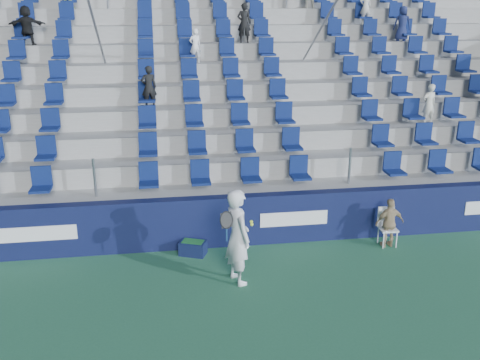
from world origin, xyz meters
name	(u,v)px	position (x,y,z in m)	size (l,w,h in m)	color
ground	(252,319)	(0.00, 0.00, 0.00)	(70.00, 70.00, 0.00)	#2D6A48
sponsor_wall	(229,221)	(0.00, 3.15, 0.60)	(24.00, 0.32, 1.20)	#11163E
grandstand	(208,113)	(0.00, 8.24, 2.13)	(24.00, 8.17, 6.63)	#9F9F9A
tennis_player	(238,237)	(-0.06, 1.40, 0.99)	(0.75, 0.84, 1.98)	silver
line_judge_chair	(387,223)	(3.64, 2.64, 0.51)	(0.41, 0.42, 0.90)	white
line_judge	(390,223)	(3.64, 2.50, 0.59)	(0.69, 0.29, 1.17)	tan
ball_bin	(193,247)	(-0.88, 2.75, 0.18)	(0.67, 0.56, 0.32)	#10183D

